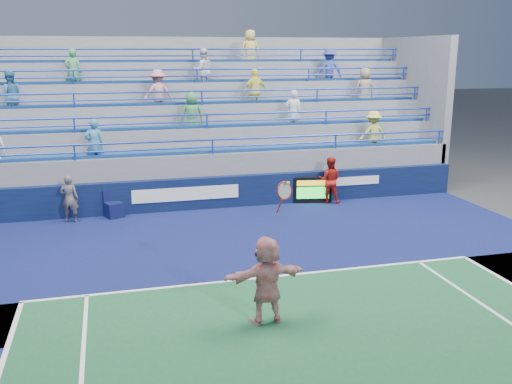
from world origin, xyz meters
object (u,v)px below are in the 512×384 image
object	(u,v)px
judge_chair	(114,209)
ball_girl	(329,180)
line_judge	(69,199)
serve_speed_board	(313,190)
tennis_player	(267,280)

from	to	relation	value
judge_chair	ball_girl	world-z (taller)	ball_girl
judge_chair	line_judge	distance (m)	1.44
line_judge	ball_girl	size ratio (longest dim) A/B	0.92
serve_speed_board	tennis_player	xyz separation A→B (m)	(-4.07, -8.44, 0.43)
tennis_player	serve_speed_board	bearing A→B (deg)	64.23
serve_speed_board	ball_girl	distance (m)	0.70
tennis_player	line_judge	bearing A→B (deg)	116.89
ball_girl	line_judge	bearing A→B (deg)	23.65
tennis_player	ball_girl	bearing A→B (deg)	60.78
serve_speed_board	ball_girl	xyz separation A→B (m)	(0.59, -0.11, 0.36)
serve_speed_board	line_judge	bearing A→B (deg)	-178.19
line_judge	tennis_player	bearing A→B (deg)	126.69
tennis_player	ball_girl	world-z (taller)	tennis_player
serve_speed_board	line_judge	world-z (taller)	line_judge
ball_girl	judge_chair	bearing A→B (deg)	22.33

